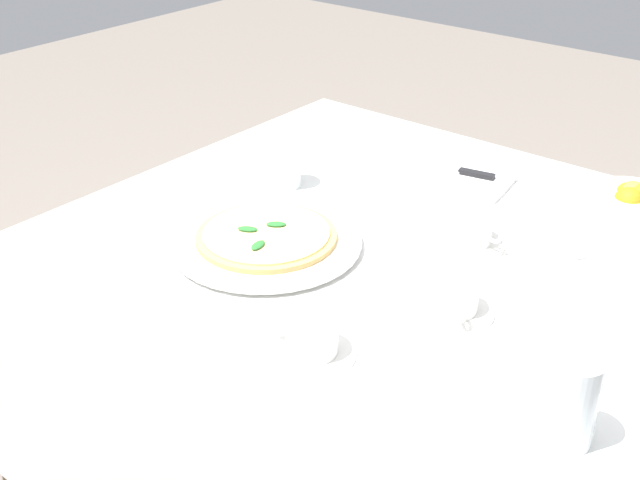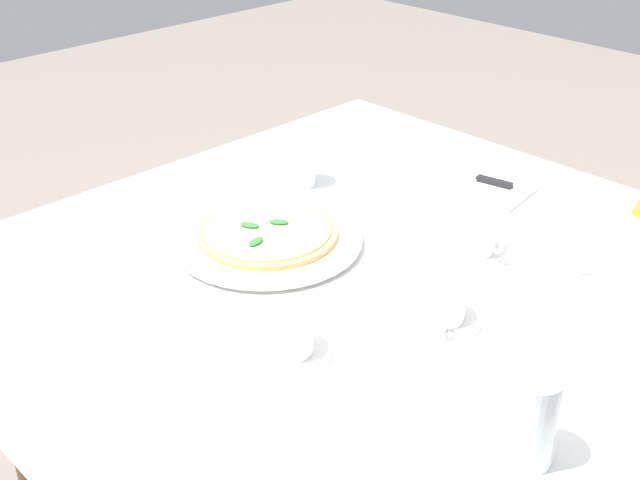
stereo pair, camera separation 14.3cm
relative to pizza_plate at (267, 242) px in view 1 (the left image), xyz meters
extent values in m
cube|color=white|center=(-0.16, -0.11, -0.02)|extent=(1.17, 1.17, 0.02)
cube|color=white|center=(-0.16, -0.69, -0.17)|extent=(1.17, 0.01, 0.28)
cube|color=white|center=(0.42, -0.11, -0.17)|extent=(0.01, 1.17, 0.28)
cylinder|color=brown|center=(0.33, -0.60, -0.38)|extent=(0.06, 0.06, 0.71)
cylinder|color=brown|center=(0.33, 0.39, -0.38)|extent=(0.06, 0.06, 0.71)
cylinder|color=white|center=(0.00, 0.00, -0.01)|extent=(0.20, 0.20, 0.01)
cylinder|color=white|center=(0.00, 0.00, 0.00)|extent=(0.34, 0.34, 0.01)
cylinder|color=#DBAD60|center=(0.00, 0.00, 0.01)|extent=(0.25, 0.25, 0.01)
cylinder|color=#F4DB8E|center=(0.00, 0.00, 0.02)|extent=(0.23, 0.23, 0.00)
ellipsoid|color=#2D7533|center=(0.00, -0.03, 0.02)|extent=(0.04, 0.04, 0.01)
ellipsoid|color=#2D7533|center=(-0.03, 0.05, 0.02)|extent=(0.03, 0.04, 0.01)
ellipsoid|color=#2D7533|center=(0.03, 0.02, 0.02)|extent=(0.04, 0.03, 0.01)
cylinder|color=white|center=(-0.26, 0.19, -0.01)|extent=(0.13, 0.13, 0.01)
cylinder|color=white|center=(-0.26, 0.19, 0.02)|extent=(0.08, 0.08, 0.05)
torus|color=white|center=(-0.22, 0.20, 0.03)|extent=(0.04, 0.01, 0.03)
cylinder|color=black|center=(-0.26, 0.19, 0.05)|extent=(0.07, 0.07, 0.00)
cylinder|color=white|center=(-0.28, -0.24, -0.01)|extent=(0.13, 0.13, 0.01)
cylinder|color=white|center=(-0.28, -0.24, 0.03)|extent=(0.08, 0.08, 0.06)
torus|color=white|center=(-0.33, -0.23, 0.03)|extent=(0.04, 0.01, 0.03)
cylinder|color=black|center=(-0.28, -0.24, 0.05)|extent=(0.07, 0.07, 0.00)
cylinder|color=white|center=(-0.37, -0.03, -0.01)|extent=(0.13, 0.13, 0.01)
cylinder|color=white|center=(-0.37, -0.03, 0.02)|extent=(0.08, 0.08, 0.05)
torus|color=white|center=(-0.40, 0.01, 0.02)|extent=(0.03, 0.03, 0.03)
cylinder|color=black|center=(-0.37, -0.03, 0.04)|extent=(0.07, 0.07, 0.00)
cylinder|color=white|center=(0.15, -0.22, 0.04)|extent=(0.08, 0.08, 0.10)
cylinder|color=silver|center=(0.15, -0.22, 0.02)|extent=(0.07, 0.07, 0.06)
cylinder|color=white|center=(-0.62, 0.13, 0.05)|extent=(0.07, 0.07, 0.13)
cylinder|color=silver|center=(-0.62, 0.13, 0.02)|extent=(0.06, 0.06, 0.06)
cube|color=white|center=(-0.12, -0.46, 0.00)|extent=(0.24, 0.16, 0.02)
cube|color=silver|center=(-0.07, -0.45, 0.01)|extent=(0.12, 0.04, 0.01)
cube|color=black|center=(-0.16, -0.47, 0.01)|extent=(0.08, 0.03, 0.01)
cylinder|color=white|center=(-0.46, -0.54, 0.01)|extent=(0.15, 0.15, 0.04)
sphere|color=orange|center=(-0.45, -0.54, 0.03)|extent=(0.05, 0.05, 0.05)
sphere|color=orange|center=(-0.46, -0.51, 0.03)|extent=(0.06, 0.06, 0.06)
sphere|color=orange|center=(-0.47, -0.54, 0.03)|extent=(0.06, 0.06, 0.06)
sphere|color=yellow|center=(-0.46, -0.55, 0.03)|extent=(0.06, 0.06, 0.06)
cube|color=white|center=(-0.42, -0.27, 0.02)|extent=(0.06, 0.07, 0.06)
camera|label=1|loc=(-0.87, 0.92, 0.70)|focal=45.44mm
camera|label=2|loc=(-0.98, 0.83, 0.70)|focal=45.44mm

